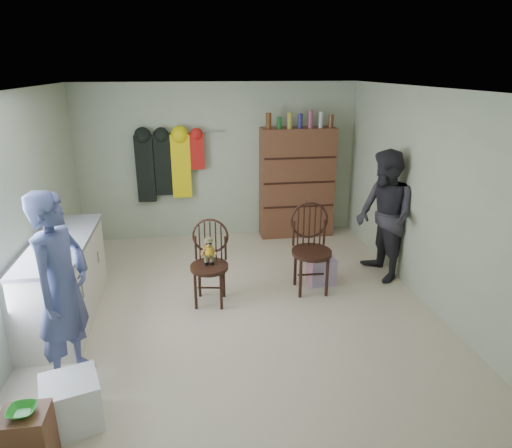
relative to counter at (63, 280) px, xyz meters
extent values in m
plane|color=beige|center=(1.95, 0.00, -0.47)|extent=(5.00, 5.00, 0.00)
plane|color=#B2BD9E|center=(1.95, 2.50, 0.78)|extent=(4.50, 0.00, 4.50)
plane|color=#B2BD9E|center=(-0.30, 0.00, 0.78)|extent=(0.00, 5.00, 5.00)
plane|color=#B2BD9E|center=(4.20, 0.00, 0.78)|extent=(0.00, 5.00, 5.00)
plane|color=white|center=(1.95, 0.00, 2.03)|extent=(5.00, 5.00, 0.00)
cube|color=silver|center=(0.00, 0.00, -0.02)|extent=(0.60, 1.80, 0.90)
cube|color=slate|center=(0.00, 0.00, 0.45)|extent=(0.64, 1.86, 0.04)
cylinder|color=#99999E|center=(0.31, -0.45, 0.07)|extent=(0.02, 0.02, 0.14)
cylinder|color=#99999E|center=(0.31, 0.45, 0.07)|extent=(0.02, 0.02, 0.14)
cube|color=brown|center=(0.23, -2.10, -0.24)|extent=(0.32, 0.28, 0.46)
imported|color=green|center=(0.23, -2.10, 0.01)|extent=(0.19, 0.19, 0.05)
cube|color=white|center=(0.43, -1.72, -0.27)|extent=(0.53, 0.51, 0.41)
cylinder|color=#381D13|center=(1.63, 0.10, 0.00)|extent=(0.53, 0.53, 0.05)
cylinder|color=#381D13|center=(1.45, -0.02, -0.25)|extent=(0.04, 0.04, 0.45)
cylinder|color=#381D13|center=(1.75, -0.07, -0.25)|extent=(0.04, 0.04, 0.45)
cylinder|color=#381D13|center=(1.51, 0.29, -0.25)|extent=(0.04, 0.04, 0.45)
cylinder|color=#381D13|center=(1.80, 0.24, -0.25)|extent=(0.04, 0.04, 0.45)
torus|color=#381D13|center=(1.66, 0.28, 0.33)|extent=(0.44, 0.11, 0.44)
cylinder|color=#381D13|center=(1.48, 0.30, 0.18)|extent=(0.03, 0.03, 0.30)
cylinder|color=#381D13|center=(1.83, 0.24, 0.18)|extent=(0.03, 0.03, 0.30)
cylinder|color=yellow|center=(1.63, 0.12, 0.20)|extent=(0.10, 0.10, 0.10)
cylinder|color=#475128|center=(1.63, 0.12, 0.10)|extent=(0.06, 0.06, 0.15)
sphere|color=#9E7042|center=(1.63, 0.12, 0.30)|extent=(0.09, 0.09, 0.09)
cylinder|color=#475128|center=(1.63, 0.12, 0.34)|extent=(0.08, 0.08, 0.03)
cube|color=black|center=(1.63, 0.08, 0.30)|extent=(0.07, 0.01, 0.02)
cylinder|color=#381D13|center=(2.91, 0.24, 0.05)|extent=(0.52, 0.52, 0.05)
cylinder|color=#381D13|center=(2.73, 0.08, -0.22)|extent=(0.04, 0.04, 0.50)
cylinder|color=#381D13|center=(3.07, 0.06, -0.22)|extent=(0.04, 0.04, 0.50)
cylinder|color=#381D13|center=(2.75, 0.42, -0.22)|extent=(0.04, 0.04, 0.50)
cylinder|color=#381D13|center=(3.08, 0.41, -0.22)|extent=(0.04, 0.04, 0.50)
torus|color=#381D13|center=(2.92, 0.44, 0.41)|extent=(0.49, 0.05, 0.49)
cylinder|color=#381D13|center=(2.72, 0.44, 0.24)|extent=(0.03, 0.03, 0.33)
cylinder|color=#381D13|center=(3.12, 0.42, 0.24)|extent=(0.03, 0.03, 0.33)
cube|color=pink|center=(3.10, 0.42, -0.29)|extent=(0.35, 0.28, 0.36)
imported|color=#454F80|center=(0.31, -1.10, 0.42)|extent=(0.61, 0.75, 1.78)
imported|color=#2D2B33|center=(3.94, 0.49, 0.39)|extent=(0.73, 0.90, 1.73)
cube|color=brown|center=(3.20, 2.30, 0.43)|extent=(1.20, 0.38, 1.80)
cube|color=#381D13|center=(3.20, 2.11, 0.08)|extent=(1.16, 0.02, 0.03)
cube|color=#381D13|center=(3.20, 2.11, 0.48)|extent=(1.16, 0.02, 0.03)
cube|color=#381D13|center=(3.20, 2.11, 0.88)|extent=(1.16, 0.02, 0.03)
cylinder|color=#592D14|center=(2.70, 2.20, 1.45)|extent=(0.09, 0.09, 0.25)
cylinder|color=#19591E|center=(2.87, 2.20, 1.42)|extent=(0.08, 0.08, 0.18)
cylinder|color=#A59933|center=(3.03, 2.20, 1.45)|extent=(0.08, 0.08, 0.25)
cylinder|color=navy|center=(3.20, 2.20, 1.44)|extent=(0.08, 0.08, 0.23)
cylinder|color=#8C3F59|center=(3.37, 2.20, 1.46)|extent=(0.08, 0.08, 0.27)
cylinder|color=#B2B2B7|center=(3.53, 2.20, 1.45)|extent=(0.07, 0.07, 0.25)
cylinder|color=#592D14|center=(3.70, 2.20, 1.43)|extent=(0.08, 0.08, 0.21)
cylinder|color=#99999E|center=(1.55, 2.44, 1.28)|extent=(1.00, 0.02, 0.02)
cube|color=black|center=(0.77, 2.38, 0.72)|extent=(0.28, 0.10, 1.05)
cube|color=black|center=(1.05, 2.38, 0.77)|extent=(0.26, 0.10, 0.95)
cube|color=yellow|center=(1.33, 2.38, 0.75)|extent=(0.30, 0.10, 1.00)
cube|color=red|center=(1.59, 2.38, 0.97)|extent=(0.22, 0.10, 0.55)
camera|label=1|loc=(1.43, -4.85, 2.24)|focal=32.00mm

